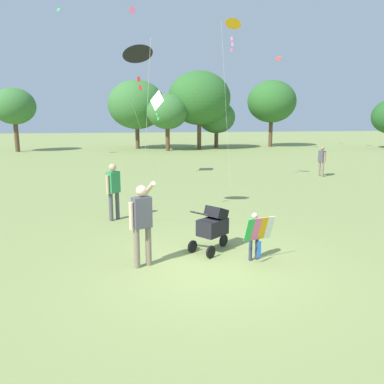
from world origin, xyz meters
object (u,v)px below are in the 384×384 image
kite_orange_delta (157,103)px  person_couple_left (113,187)px  person_adult_flyer (142,218)px  person_red_shirt (322,159)px  child_with_butterfly_kite (255,232)px  stroller (213,225)px  kite_adult_black (138,55)px  kite_green_novelty (233,26)px

kite_orange_delta → person_couple_left: 8.57m
person_couple_left → person_adult_flyer: bearing=-79.2°
person_adult_flyer → person_red_shirt: size_ratio=1.17×
child_with_butterfly_kite → person_red_shirt: 12.35m
person_adult_flyer → person_couple_left: (-0.71, 3.68, -0.03)m
person_adult_flyer → stroller: size_ratio=1.68×
child_with_butterfly_kite → kite_adult_black: (-2.25, 3.55, 3.96)m
child_with_butterfly_kite → person_couple_left: (-3.03, 3.72, 0.35)m
stroller → kite_orange_delta: 11.37m
person_adult_flyer → kite_adult_black: bearing=88.7°
kite_green_novelty → kite_orange_delta: bearing=132.9°
child_with_butterfly_kite → person_red_shirt: size_ratio=0.69×
person_red_shirt → person_couple_left: size_ratio=0.90×
person_adult_flyer → person_red_shirt: 13.72m
child_with_butterfly_kite → kite_green_novelty: 10.51m
stroller → person_couple_left: (-2.29, 3.00, 0.36)m
kite_orange_delta → kite_green_novelty: (2.89, -3.11, 2.90)m
kite_orange_delta → person_couple_left: size_ratio=2.54×
kite_adult_black → kite_orange_delta: 8.25m
person_adult_flyer → kite_orange_delta: 11.97m
kite_orange_delta → person_adult_flyer: bearing=-95.4°
stroller → person_red_shirt: 12.19m
kite_adult_black → person_couple_left: size_ratio=2.93×
kite_adult_black → person_red_shirt: size_ratio=3.25×
child_with_butterfly_kite → person_couple_left: size_ratio=0.62×
person_adult_flyer → person_red_shirt: (9.07, 10.30, -0.13)m
person_adult_flyer → kite_orange_delta: bearing=84.6°
person_adult_flyer → person_couple_left: size_ratio=1.06×
stroller → kite_adult_black: 5.11m
stroller → child_with_butterfly_kite: bearing=-44.1°
child_with_butterfly_kite → kite_green_novelty: size_ratio=0.15×
child_with_butterfly_kite → person_red_shirt: person_red_shirt is taller
child_with_butterfly_kite → person_couple_left: person_couple_left is taller
stroller → kite_green_novelty: size_ratio=0.15×
stroller → person_couple_left: bearing=127.4°
stroller → kite_green_novelty: 10.10m
child_with_butterfly_kite → person_red_shirt: (6.74, 10.34, 0.25)m
kite_orange_delta → person_couple_left: (-1.81, -7.96, -2.61)m
child_with_butterfly_kite → kite_orange_delta: bearing=96.0°
person_adult_flyer → person_red_shirt: person_adult_flyer is taller
person_adult_flyer → person_red_shirt: bearing=48.6°
kite_adult_black → person_couple_left: 3.70m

